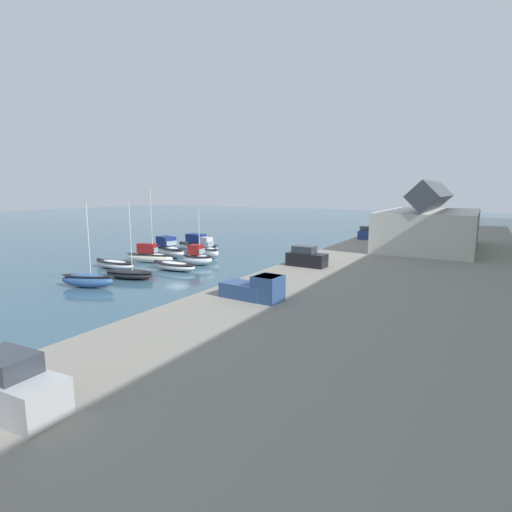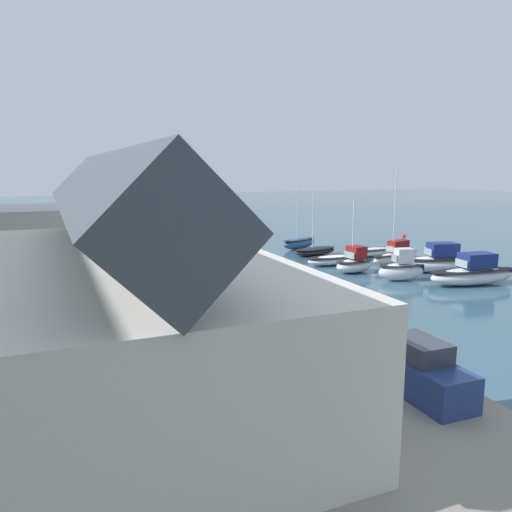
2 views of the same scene
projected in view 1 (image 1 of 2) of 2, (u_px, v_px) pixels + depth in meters
ground_plane at (177, 267)px, 50.00m from camera, size 320.00×320.00×0.00m
quay_promenade at (388, 285)px, 37.26m from camera, size 134.55×23.72×1.54m
harbor_clubhouse at (430, 225)px, 56.00m from camera, size 21.32×11.84×9.26m
moored_boat_0 at (207, 250)px, 56.49m from camera, size 2.56×4.64×2.98m
moored_boat_1 at (197, 257)px, 51.56m from camera, size 2.74×4.53×7.22m
moored_boat_2 at (174, 266)px, 48.07m from camera, size 2.35×6.24×1.02m
moored_boat_3 at (129, 274)px, 43.54m from camera, size 3.32×6.24×8.32m
moored_boat_4 at (87, 280)px, 39.50m from camera, size 3.46×5.84×8.32m
moored_boat_5 at (198, 246)px, 62.07m from camera, size 3.56×8.67×2.83m
moored_boat_6 at (167, 249)px, 57.98m from camera, size 4.66×8.28×2.91m
moored_boat_7 at (149, 256)px, 53.11m from camera, size 3.09×7.25×10.02m
moored_boat_8 at (115, 264)px, 49.28m from camera, size 2.38×6.47×1.00m
parked_car_0 at (415, 220)px, 95.36m from camera, size 4.38×2.26×2.16m
parked_car_1 at (12, 387)px, 14.48m from camera, size 2.03×4.29×2.16m
parked_car_2 at (366, 233)px, 66.73m from camera, size 4.24×1.90×2.16m
parked_car_3 at (306, 258)px, 42.42m from camera, size 1.99×4.28×2.16m
pickup_truck_0 at (257, 289)px, 29.43m from camera, size 2.27×4.85×1.90m
person_on_quay at (373, 236)px, 60.37m from camera, size 0.40×0.40×2.14m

